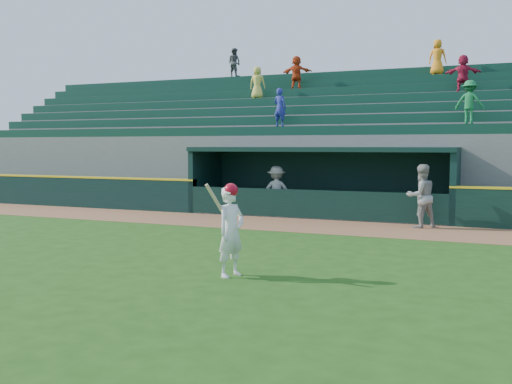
% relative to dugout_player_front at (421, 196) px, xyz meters
% --- Properties ---
extents(ground, '(120.00, 120.00, 0.00)m').
position_rel_dugout_player_front_xyz_m(ground, '(-3.73, -5.80, -0.97)').
color(ground, '#204812').
rests_on(ground, ground).
extents(warning_track, '(40.00, 3.00, 0.01)m').
position_rel_dugout_player_front_xyz_m(warning_track, '(-3.73, -0.90, -0.97)').
color(warning_track, brown).
rests_on(warning_track, ground).
extents(field_wall_left, '(15.50, 0.30, 1.20)m').
position_rel_dugout_player_front_xyz_m(field_wall_left, '(-15.98, 0.75, -0.37)').
color(field_wall_left, black).
rests_on(field_wall_left, ground).
extents(wall_stripe_left, '(15.50, 0.32, 0.06)m').
position_rel_dugout_player_front_xyz_m(wall_stripe_left, '(-15.98, 0.75, 0.26)').
color(wall_stripe_left, yellow).
rests_on(wall_stripe_left, field_wall_left).
extents(dugout_player_front, '(1.20, 1.15, 1.95)m').
position_rel_dugout_player_front_xyz_m(dugout_player_front, '(0.00, 0.00, 0.00)').
color(dugout_player_front, gray).
rests_on(dugout_player_front, ground).
extents(dugout_player_inside, '(1.29, 0.97, 1.78)m').
position_rel_dugout_player_front_xyz_m(dugout_player_inside, '(-5.17, 1.27, -0.08)').
color(dugout_player_inside, '#ADADA8').
rests_on(dugout_player_inside, ground).
extents(dugout, '(9.40, 2.80, 2.46)m').
position_rel_dugout_player_front_xyz_m(dugout, '(-3.73, 2.21, 0.39)').
color(dugout, slate).
rests_on(dugout, ground).
extents(stands, '(34.50, 6.27, 7.42)m').
position_rel_dugout_player_front_xyz_m(stands, '(-3.72, 6.77, 1.42)').
color(stands, slate).
rests_on(stands, ground).
extents(batter_at_plate, '(0.64, 0.81, 1.81)m').
position_rel_dugout_player_front_xyz_m(batter_at_plate, '(-2.63, -8.13, -0.07)').
color(batter_at_plate, white).
rests_on(batter_at_plate, ground).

